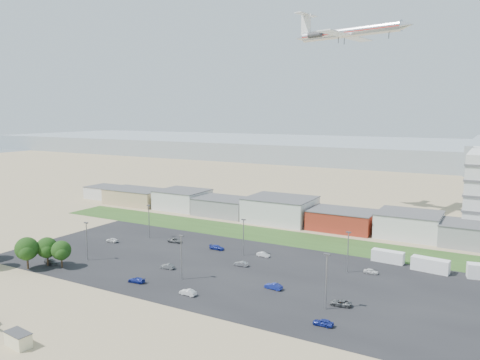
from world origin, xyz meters
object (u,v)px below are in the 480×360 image
Objects in this scene: parked_car_1 at (273,286)px; parked_car_5 at (112,240)px; parked_car_2 at (323,322)px; box_trailer_a at (388,256)px; parked_car_9 at (175,240)px; parked_car_11 at (263,255)px; airliner at (349,32)px; parked_car_4 at (168,266)px; parked_car_6 at (217,247)px; parked_car_7 at (241,264)px; parked_car_13 at (188,292)px; parked_car_10 at (51,262)px; parked_car_8 at (371,271)px; parked_car_0 at (340,303)px; parked_car_3 at (137,280)px; portable_shed at (18,339)px.

parked_car_5 is (-55.88, 10.05, -0.01)m from parked_car_1.
parked_car_2 is 0.97× the size of parked_car_5.
box_trailer_a reaches higher than parked_car_9.
parked_car_9 is at bearing -164.78° from box_trailer_a.
parked_car_11 is at bearing 95.87° from parked_car_5.
parked_car_2 is at bearing -63.16° from airliner.
parked_car_6 reaches higher than parked_car_4.
parked_car_4 is (-19.05, -78.48, -63.83)m from airliner.
box_trailer_a is 2.18× the size of parked_car_7.
parked_car_5 is 31.33m from parked_car_6.
parked_car_4 is 0.84× the size of parked_car_6.
parked_car_11 is 0.93× the size of parked_car_13.
parked_car_2 is 69.65m from parked_car_10.
airliner reaches higher than parked_car_13.
parked_car_9 is (-31.46, -59.23, -63.82)m from airliner.
parked_car_2 is 28.70m from parked_car_13.
airliner is 101.06m from parked_car_1.
parked_car_4 is 47.74m from parked_car_8.
parked_car_9 reaches higher than parked_car_4.
parked_car_0 is 45.32m from parked_car_6.
parked_car_6 is (1.85, 19.15, 0.03)m from parked_car_4.
parked_car_5 reaches higher than parked_car_7.
parked_car_8 is 0.96× the size of parked_car_11.
parked_car_13 reaches higher than parked_car_11.
parked_car_5 reaches higher than parked_car_3.
parked_car_0 is at bearing 83.67° from parked_car_4.
parked_car_8 is 0.78× the size of parked_car_9.
parked_car_8 is (24.12, -58.11, -63.85)m from airliner.
parked_car_6 is 32.39m from parked_car_13.
parked_car_10 is at bearing 128.35° from parked_car_11.
portable_shed is at bearing -26.22° from parked_car_1.
parked_car_3 is 1.05× the size of parked_car_5.
parked_car_7 is (-28.13, 21.07, -0.03)m from parked_car_2.
parked_car_1 is at bearing -71.62° from airliner.
parked_car_9 reaches higher than parked_car_3.
parked_car_9 is at bearing -163.40° from parked_car_3.
parked_car_2 is at bearing -5.85° from parked_car_0.
airliner is 109.99m from parked_car_13.
parked_car_5 is (-28.29, 10.60, 0.05)m from parked_car_4.
box_trailer_a is 51.99m from parked_car_13.
portable_shed is at bearing 170.47° from parked_car_11.
parked_car_5 is 42.64m from parked_car_7.
parked_car_3 is 34.23m from parked_car_11.
airliner is 111.30m from parked_car_3.
parked_car_6 is at bearing 170.44° from parked_car_3.
parked_car_4 is (-44.72, -30.82, -0.87)m from box_trailer_a.
parked_car_7 is at bearing -179.22° from parked_car_13.
parked_car_3 is 32.27m from parked_car_9.
parked_car_4 is 17.61m from parked_car_13.
airliner is 112.17m from parked_car_2.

